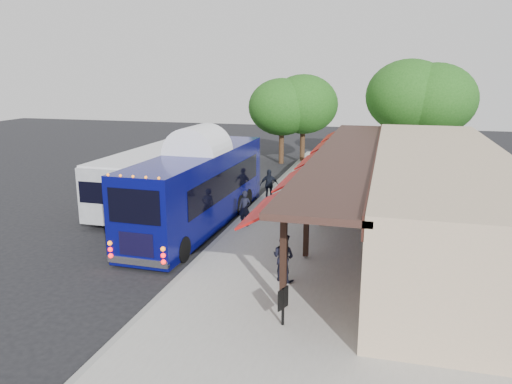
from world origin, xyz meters
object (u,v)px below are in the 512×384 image
Objects in this scene: ped_b at (283,257)px; sign_board at (283,300)px; ped_c at (269,185)px; ped_d at (322,187)px; ped_a at (245,209)px; city_bus at (158,173)px; coach_bus at (199,184)px.

ped_b reaches higher than sign_board.
ped_c is 2.84m from ped_d.
ped_b is at bearing 95.65° from ped_d.
ped_c is at bearing -53.59° from ped_b.
ped_a is 4.99m from ped_d.
city_bus reaches higher than ped_a.
ped_a is at bearing 77.17° from ped_c.
ped_c is at bearing 14.59° from city_bus.
coach_bus is 4.83m from city_bus.
coach_bus is at bearing 144.17° from sign_board.
city_bus is 6.47m from ped_a.
ped_a is at bearing -29.12° from city_bus.
city_bus is at bearing 138.96° from coach_bus.
ped_d reaches higher than ped_a.
ped_d is at bearing 157.94° from ped_c.
ped_a is 0.81× the size of ped_d.
sign_board is (0.59, -12.25, -0.24)m from ped_d.
ped_a is at bearing 3.87° from coach_bus.
sign_board is (3.39, -12.70, -0.10)m from ped_c.
city_bus reaches higher than ped_b.
city_bus is 6.75× the size of ped_b.
coach_bus is 10.69× the size of sign_board.
coach_bus is 1.05× the size of city_bus.
city_bus reaches higher than sign_board.
ped_a is 1.47× the size of sign_board.
ped_c is (5.59, 1.40, -0.61)m from city_bus.
sign_board is at bearing -54.27° from coach_bus.
coach_bus reaches higher than ped_c.
ped_d reaches higher than ped_c.
ped_b reaches higher than ped_a.
coach_bus is 7.12× the size of ped_b.
city_bus is at bearing 1.20° from ped_c.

